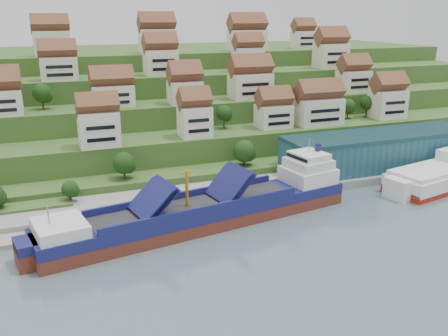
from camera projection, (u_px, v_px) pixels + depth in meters
name	position (u px, v px, depth m)	size (l,w,h in m)	color
ground	(240.00, 219.00, 114.73)	(300.00, 300.00, 0.00)	slate
quay	(287.00, 184.00, 134.62)	(180.00, 14.00, 2.20)	gray
hillside	(142.00, 102.00, 203.92)	(260.00, 128.00, 31.00)	#2D4C1E
hillside_village	(172.00, 79.00, 162.83)	(153.43, 64.73, 28.68)	silver
hillside_trees	(140.00, 131.00, 139.64)	(142.44, 61.90, 29.27)	#1F4216
warehouse	(382.00, 149.00, 145.53)	(60.00, 15.00, 10.00)	#234F5F
flagpole	(290.00, 170.00, 127.80)	(1.28, 0.16, 8.00)	gray
cargo_ship	(211.00, 211.00, 111.22)	(73.15, 23.05, 15.96)	#5C271C
second_ship	(442.00, 176.00, 135.60)	(34.98, 18.90, 9.61)	maroon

